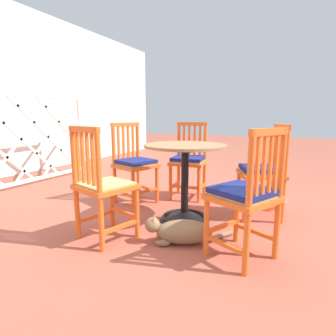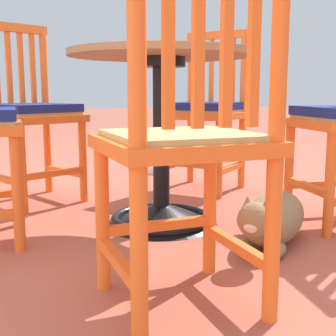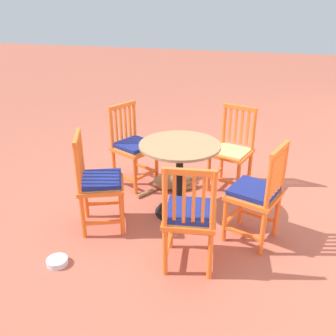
% 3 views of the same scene
% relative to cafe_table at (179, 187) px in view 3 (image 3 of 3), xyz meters
% --- Properties ---
extents(ground_plane, '(24.00, 24.00, 0.00)m').
position_rel_cafe_table_xyz_m(ground_plane, '(-0.04, -0.09, -0.28)').
color(ground_plane, '#AD5642').
extents(cafe_table, '(0.76, 0.76, 0.73)m').
position_rel_cafe_table_xyz_m(cafe_table, '(0.00, 0.00, 0.00)').
color(cafe_table, black).
rests_on(cafe_table, ground_plane).
extents(orange_chair_facing_out, '(0.45, 0.45, 0.91)m').
position_rel_cafe_table_xyz_m(orange_chair_facing_out, '(0.74, 0.26, 0.16)').
color(orange_chair_facing_out, orange).
rests_on(orange_chair_facing_out, ground_plane).
extents(orange_chair_tucked_in, '(0.51, 0.51, 0.91)m').
position_rel_cafe_table_xyz_m(orange_chair_tucked_in, '(0.26, 0.73, 0.16)').
color(orange_chair_tucked_in, orange).
rests_on(orange_chair_tucked_in, ground_plane).
extents(orange_chair_by_planter, '(0.50, 0.50, 0.91)m').
position_rel_cafe_table_xyz_m(orange_chair_by_planter, '(-0.66, 0.42, 0.15)').
color(orange_chair_by_planter, orange).
rests_on(orange_chair_by_planter, ground_plane).
extents(orange_chair_near_fence, '(0.53, 0.53, 0.91)m').
position_rel_cafe_table_xyz_m(orange_chair_near_fence, '(-0.48, -0.65, 0.16)').
color(orange_chair_near_fence, orange).
rests_on(orange_chair_near_fence, ground_plane).
extents(orange_chair_at_corner, '(0.52, 0.52, 0.91)m').
position_rel_cafe_table_xyz_m(orange_chair_at_corner, '(0.43, -0.64, 0.16)').
color(orange_chair_at_corner, orange).
rests_on(orange_chair_at_corner, ground_plane).
extents(tabby_cat, '(0.51, 0.61, 0.23)m').
position_rel_cafe_table_xyz_m(tabby_cat, '(-0.47, -0.16, -0.19)').
color(tabby_cat, '#8E704C').
rests_on(tabby_cat, ground_plane).
extents(pet_water_bowl, '(0.17, 0.17, 0.05)m').
position_rel_cafe_table_xyz_m(pet_water_bowl, '(1.04, -0.75, -0.26)').
color(pet_water_bowl, silver).
rests_on(pet_water_bowl, ground_plane).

